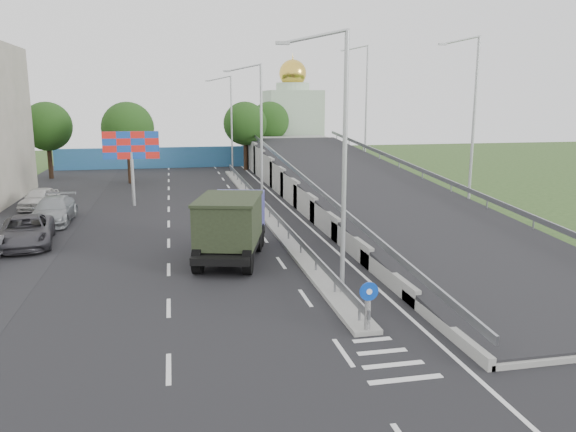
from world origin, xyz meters
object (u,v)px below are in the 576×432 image
object	(u,v)px
parked_car_c	(26,231)
parked_car_d	(54,210)
lamp_post_near	(340,151)
parked_car_e	(39,198)
lamp_post_mid	(259,127)
lamp_post_far	(230,119)
sign_bollard	(368,306)
church	(293,119)
billboard	(131,150)
dump_truck	(232,223)

from	to	relation	value
parked_car_c	parked_car_d	bearing A→B (deg)	78.76
lamp_post_near	parked_car_e	xyz separation A→B (m)	(-15.73, 22.28, -5.05)
parked_car_c	lamp_post_near	bearing A→B (deg)	-46.19
lamp_post_near	parked_car_c	xyz separation A→B (m)	(-14.09, 11.16, -5.01)
lamp_post_mid	parked_car_d	bearing A→B (deg)	-167.14
lamp_post_far	sign_bollard	bearing A→B (deg)	-90.14
church	parked_car_c	xyz separation A→B (m)	(-23.98, -42.84, -4.51)
parked_car_d	lamp_post_far	bearing A→B (deg)	59.56
parked_car_c	parked_car_e	distance (m)	11.24
church	lamp_post_near	bearing A→B (deg)	-100.38
billboard	parked_car_d	size ratio (longest dim) A/B	0.97
lamp_post_mid	lamp_post_near	bearing A→B (deg)	-90.00
lamp_post_mid	dump_truck	world-z (taller)	lamp_post_mid
lamp_post_near	church	xyz separation A→B (m)	(9.89, 54.00, -0.50)
lamp_post_near	billboard	world-z (taller)	lamp_post_near
lamp_post_near	lamp_post_mid	size ratio (longest dim) A/B	1.00
lamp_post_mid	dump_truck	bearing A→B (deg)	-104.54
sign_bollard	dump_truck	bearing A→B (deg)	107.81
church	dump_truck	size ratio (longest dim) A/B	1.80
billboard	parked_car_d	distance (m)	7.69
lamp_post_far	church	bearing A→B (deg)	54.76
lamp_post_far	parked_car_e	xyz separation A→B (m)	(-15.73, -17.72, -5.05)
lamp_post_mid	parked_car_d	size ratio (longest dim) A/B	1.77
parked_car_d	sign_bollard	bearing A→B (deg)	-56.33
parked_car_d	parked_car_e	bearing A→B (deg)	110.38
lamp_post_mid	parked_car_d	distance (m)	14.95
sign_bollard	dump_truck	xyz separation A→B (m)	(-3.36, 10.45, 0.73)
dump_truck	billboard	bearing A→B (deg)	125.11
parked_car_c	parked_car_d	world-z (taller)	parked_car_d
sign_bollard	lamp_post_far	distance (m)	44.08
sign_bollard	dump_truck	world-z (taller)	dump_truck
sign_bollard	lamp_post_near	distance (m)	6.12
billboard	lamp_post_far	bearing A→B (deg)	63.16
lamp_post_mid	parked_car_e	xyz separation A→B (m)	(-15.73, 2.28, -5.05)
lamp_post_near	lamp_post_mid	bearing A→B (deg)	90.00
lamp_post_mid	parked_car_d	world-z (taller)	lamp_post_mid
lamp_post_mid	church	bearing A→B (deg)	73.78
sign_bollard	parked_car_c	bearing A→B (deg)	133.01
sign_bollard	lamp_post_far	xyz separation A→B (m)	(0.11, 43.83, 4.77)
dump_truck	sign_bollard	bearing A→B (deg)	-57.24
parked_car_c	parked_car_d	xyz separation A→B (m)	(0.34, 5.70, 0.03)
sign_bollard	lamp_post_mid	size ratio (longest dim) A/B	0.17
billboard	dump_truck	world-z (taller)	billboard
parked_car_e	lamp_post_mid	bearing A→B (deg)	0.99
billboard	parked_car_d	bearing A→B (deg)	-132.05
billboard	dump_truck	xyz separation A→B (m)	(5.64, -15.37, -2.42)
lamp_post_mid	church	xyz separation A→B (m)	(9.89, 34.00, -0.50)
parked_car_e	church	bearing A→B (deg)	60.30
lamp_post_near	dump_truck	world-z (taller)	lamp_post_near
parked_car_d	parked_car_e	world-z (taller)	parked_car_d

